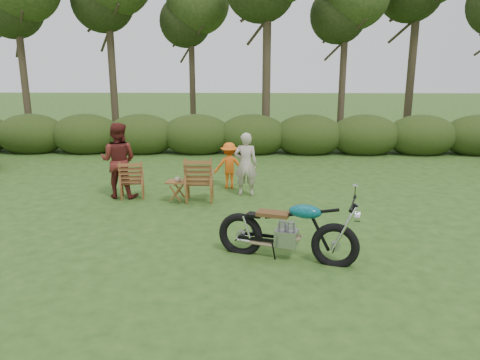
{
  "coord_description": "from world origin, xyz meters",
  "views": [
    {
      "loc": [
        -0.1,
        -7.58,
        3.27
      ],
      "look_at": [
        -0.29,
        1.58,
        0.9
      ],
      "focal_mm": 35.0,
      "sensor_mm": 36.0,
      "label": 1
    }
  ],
  "objects_px": {
    "lawn_chair_right": "(200,201)",
    "side_table": "(177,192)",
    "adult_b": "(121,197)",
    "cup": "(178,179)",
    "lawn_chair_left": "(133,197)",
    "child": "(229,188)",
    "adult_a": "(246,195)",
    "motorcycle": "(286,258)"
  },
  "relations": [
    {
      "from": "cup",
      "to": "adult_a",
      "type": "distance_m",
      "value": 1.8
    },
    {
      "from": "motorcycle",
      "to": "cup",
      "type": "xyz_separation_m",
      "value": [
        -2.3,
        3.13,
        0.56
      ]
    },
    {
      "from": "lawn_chair_right",
      "to": "cup",
      "type": "relative_size",
      "value": 8.04
    },
    {
      "from": "adult_a",
      "to": "adult_b",
      "type": "distance_m",
      "value": 3.07
    },
    {
      "from": "adult_b",
      "to": "child",
      "type": "height_order",
      "value": "adult_b"
    },
    {
      "from": "adult_b",
      "to": "cup",
      "type": "bearing_deg",
      "value": 169.29
    },
    {
      "from": "side_table",
      "to": "child",
      "type": "relative_size",
      "value": 0.43
    },
    {
      "from": "motorcycle",
      "to": "adult_a",
      "type": "xyz_separation_m",
      "value": [
        -0.72,
        3.8,
        0.0
      ]
    },
    {
      "from": "cup",
      "to": "adult_b",
      "type": "distance_m",
      "value": 1.65
    },
    {
      "from": "adult_b",
      "to": "child",
      "type": "distance_m",
      "value": 2.78
    },
    {
      "from": "child",
      "to": "side_table",
      "type": "bearing_deg",
      "value": 40.48
    },
    {
      "from": "child",
      "to": "lawn_chair_left",
      "type": "bearing_deg",
      "value": 14.46
    },
    {
      "from": "cup",
      "to": "motorcycle",
      "type": "bearing_deg",
      "value": -53.75
    },
    {
      "from": "motorcycle",
      "to": "side_table",
      "type": "height_order",
      "value": "motorcycle"
    },
    {
      "from": "lawn_chair_left",
      "to": "adult_b",
      "type": "bearing_deg",
      "value": -17.5
    },
    {
      "from": "lawn_chair_right",
      "to": "adult_a",
      "type": "bearing_deg",
      "value": -156.83
    },
    {
      "from": "motorcycle",
      "to": "side_table",
      "type": "relative_size",
      "value": 4.44
    },
    {
      "from": "side_table",
      "to": "child",
      "type": "xyz_separation_m",
      "value": [
        1.17,
        1.29,
        -0.26
      ]
    },
    {
      "from": "lawn_chair_right",
      "to": "cup",
      "type": "distance_m",
      "value": 0.76
    },
    {
      "from": "lawn_chair_right",
      "to": "lawn_chair_left",
      "type": "distance_m",
      "value": 1.68
    },
    {
      "from": "lawn_chair_right",
      "to": "child",
      "type": "bearing_deg",
      "value": -120.84
    },
    {
      "from": "lawn_chair_right",
      "to": "adult_a",
      "type": "height_order",
      "value": "adult_a"
    },
    {
      "from": "lawn_chair_left",
      "to": "child",
      "type": "height_order",
      "value": "child"
    },
    {
      "from": "lawn_chair_right",
      "to": "cup",
      "type": "bearing_deg",
      "value": 16.75
    },
    {
      "from": "side_table",
      "to": "adult_b",
      "type": "relative_size",
      "value": 0.28
    },
    {
      "from": "cup",
      "to": "lawn_chair_left",
      "type": "bearing_deg",
      "value": 160.96
    },
    {
      "from": "adult_b",
      "to": "side_table",
      "type": "bearing_deg",
      "value": 170.65
    },
    {
      "from": "cup",
      "to": "child",
      "type": "xyz_separation_m",
      "value": [
        1.14,
        1.34,
        -0.56
      ]
    },
    {
      "from": "side_table",
      "to": "adult_b",
      "type": "xyz_separation_m",
      "value": [
        -1.46,
        0.4,
        -0.26
      ]
    },
    {
      "from": "motorcycle",
      "to": "adult_a",
      "type": "height_order",
      "value": "adult_a"
    },
    {
      "from": "motorcycle",
      "to": "adult_b",
      "type": "height_order",
      "value": "adult_b"
    },
    {
      "from": "adult_a",
      "to": "cup",
      "type": "bearing_deg",
      "value": 25.37
    },
    {
      "from": "adult_b",
      "to": "child",
      "type": "xyz_separation_m",
      "value": [
        2.63,
        0.9,
        0.0
      ]
    },
    {
      "from": "cup",
      "to": "adult_b",
      "type": "bearing_deg",
      "value": 163.49
    },
    {
      "from": "lawn_chair_left",
      "to": "adult_a",
      "type": "relative_size",
      "value": 0.59
    },
    {
      "from": "motorcycle",
      "to": "adult_b",
      "type": "distance_m",
      "value": 5.2
    },
    {
      "from": "lawn_chair_right",
      "to": "side_table",
      "type": "distance_m",
      "value": 0.59
    },
    {
      "from": "lawn_chair_right",
      "to": "child",
      "type": "xyz_separation_m",
      "value": [
        0.65,
        1.17,
        0.0
      ]
    },
    {
      "from": "lawn_chair_left",
      "to": "lawn_chair_right",
      "type": "bearing_deg",
      "value": 160.53
    },
    {
      "from": "cup",
      "to": "adult_b",
      "type": "relative_size",
      "value": 0.07
    },
    {
      "from": "lawn_chair_right",
      "to": "side_table",
      "type": "relative_size",
      "value": 2.09
    },
    {
      "from": "motorcycle",
      "to": "child",
      "type": "relative_size",
      "value": 1.89
    }
  ]
}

